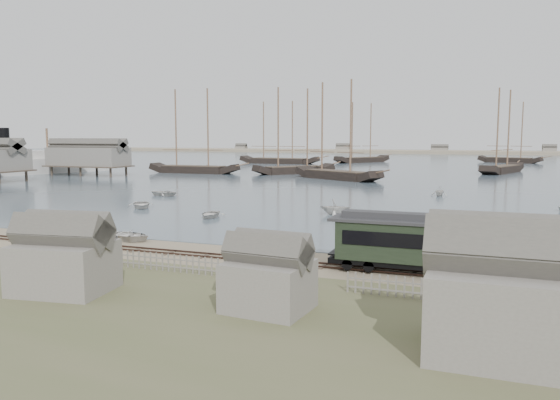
% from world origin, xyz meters
% --- Properties ---
extents(ground, '(600.00, 600.00, 0.00)m').
position_xyz_m(ground, '(0.00, 0.00, 0.00)').
color(ground, tan).
rests_on(ground, ground).
extents(harbor_water, '(600.00, 336.00, 0.06)m').
position_xyz_m(harbor_water, '(0.00, 170.00, 0.03)').
color(harbor_water, '#435460').
rests_on(harbor_water, ground).
extents(rail_track, '(120.00, 1.80, 0.16)m').
position_xyz_m(rail_track, '(0.00, -2.00, 0.04)').
color(rail_track, '#36241D').
rests_on(rail_track, ground).
extents(picket_fence_west, '(19.00, 0.10, 1.20)m').
position_xyz_m(picket_fence_west, '(-6.50, -7.00, 0.00)').
color(picket_fence_west, slate).
rests_on(picket_fence_west, ground).
extents(picket_fence_east, '(15.00, 0.10, 1.20)m').
position_xyz_m(picket_fence_east, '(12.50, -7.50, 0.00)').
color(picket_fence_east, slate).
rests_on(picket_fence_east, ground).
extents(shed_left, '(5.00, 4.00, 4.10)m').
position_xyz_m(shed_left, '(-10.00, -13.00, 0.00)').
color(shed_left, slate).
rests_on(shed_left, ground).
extents(shed_mid, '(4.00, 3.50, 3.60)m').
position_xyz_m(shed_mid, '(2.00, -12.00, 0.00)').
color(shed_mid, slate).
rests_on(shed_mid, ground).
extents(shed_right, '(6.00, 5.00, 5.10)m').
position_xyz_m(shed_right, '(13.00, -14.00, 0.00)').
color(shed_right, slate).
rests_on(shed_right, ground).
extents(far_spit, '(500.00, 20.00, 1.80)m').
position_xyz_m(far_spit, '(0.00, 250.00, 0.00)').
color(far_spit, tan).
rests_on(far_spit, ground).
extents(passenger_coach, '(13.94, 2.69, 3.39)m').
position_xyz_m(passenger_coach, '(9.57, -2.00, 2.14)').
color(passenger_coach, black).
rests_on(passenger_coach, ground).
extents(beached_dinghy, '(3.41, 4.53, 0.89)m').
position_xyz_m(beached_dinghy, '(-15.99, 0.98, 0.44)').
color(beached_dinghy, silver).
rests_on(beached_dinghy, ground).
extents(steamship, '(21.91, 48.72, 10.60)m').
position_xyz_m(steamship, '(-89.00, 56.12, 5.36)').
color(steamship, silver).
rests_on(steamship, harbor_water).
extents(rowboat_0, '(5.28, 5.05, 0.89)m').
position_xyz_m(rowboat_0, '(-27.11, 18.87, 0.51)').
color(rowboat_0, silver).
rests_on(rowboat_0, harbor_water).
extents(rowboat_1, '(3.06, 3.48, 1.73)m').
position_xyz_m(rowboat_1, '(-3.54, 21.70, 0.92)').
color(rowboat_1, silver).
rests_on(rowboat_1, harbor_water).
extents(rowboat_2, '(4.18, 1.64, 1.60)m').
position_xyz_m(rowboat_2, '(2.81, 11.17, 0.86)').
color(rowboat_2, silver).
rests_on(rowboat_2, harbor_water).
extents(rowboat_6, '(3.69, 4.74, 0.90)m').
position_xyz_m(rowboat_6, '(-32.52, 31.94, 0.51)').
color(rowboat_6, silver).
rests_on(rowboat_6, harbor_water).
extents(rowboat_7, '(3.04, 2.73, 1.44)m').
position_xyz_m(rowboat_7, '(5.86, 45.79, 0.78)').
color(rowboat_7, silver).
rests_on(rowboat_7, harbor_water).
extents(rowboat_8, '(4.06, 3.19, 0.76)m').
position_xyz_m(rowboat_8, '(-15.51, 14.81, 0.44)').
color(rowboat_8, silver).
rests_on(rowboat_8, harbor_water).
extents(schooner_0, '(22.32, 5.32, 20.00)m').
position_xyz_m(schooner_0, '(-53.03, 77.47, 10.06)').
color(schooner_0, black).
rests_on(schooner_0, harbor_water).
extents(schooner_1, '(16.83, 18.36, 20.00)m').
position_xyz_m(schooner_1, '(-29.91, 83.84, 10.06)').
color(schooner_1, black).
rests_on(schooner_1, harbor_water).
extents(schooner_2, '(21.09, 15.54, 20.00)m').
position_xyz_m(schooner_2, '(-16.29, 71.08, 10.06)').
color(schooner_2, black).
rests_on(schooner_2, harbor_water).
extents(schooner_3, '(11.21, 20.64, 20.00)m').
position_xyz_m(schooner_3, '(15.76, 103.54, 10.06)').
color(schooner_3, black).
rests_on(schooner_3, harbor_water).
extents(schooner_6, '(26.35, 7.16, 20.00)m').
position_xyz_m(schooner_6, '(-50.19, 127.40, 10.06)').
color(schooner_6, black).
rests_on(schooner_6, harbor_water).
extents(schooner_7, '(16.40, 20.74, 20.00)m').
position_xyz_m(schooner_7, '(-26.87, 144.31, 10.06)').
color(schooner_7, black).
rests_on(schooner_7, harbor_water).
extents(schooner_8, '(20.39, 11.28, 20.00)m').
position_xyz_m(schooner_8, '(19.41, 159.21, 10.06)').
color(schooner_8, black).
rests_on(schooner_8, harbor_water).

